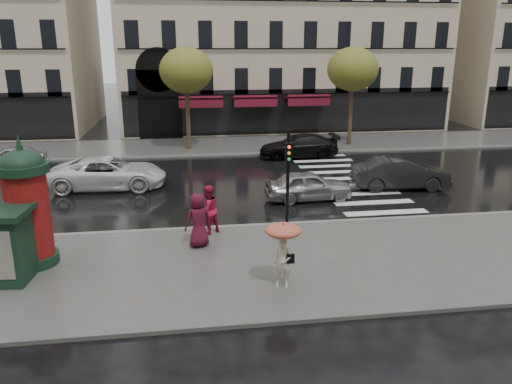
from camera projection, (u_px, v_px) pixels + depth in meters
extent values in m
plane|color=black|center=(259.00, 260.00, 16.32)|extent=(160.00, 160.00, 0.00)
cube|color=#474744|center=(261.00, 265.00, 15.83)|extent=(90.00, 7.00, 0.12)
cube|color=#474744|center=(218.00, 146.00, 34.33)|extent=(90.00, 6.00, 0.12)
cube|color=slate|center=(248.00, 226.00, 19.15)|extent=(90.00, 0.25, 0.14)
cube|color=slate|center=(222.00, 155.00, 31.48)|extent=(90.00, 0.25, 0.14)
cube|color=silver|center=(345.00, 178.00, 26.25)|extent=(3.60, 11.75, 0.01)
cube|color=#B7A88C|center=(277.00, 5.00, 42.76)|extent=(26.00, 14.00, 20.00)
cylinder|color=#38281C|center=(188.00, 111.00, 32.39)|extent=(0.28, 0.28, 5.20)
ellipsoid|color=#4D621F|center=(186.00, 70.00, 31.65)|extent=(3.40, 3.40, 2.89)
cylinder|color=#38281C|center=(351.00, 108.00, 33.89)|extent=(0.28, 0.28, 5.20)
ellipsoid|color=#4D621F|center=(353.00, 69.00, 33.15)|extent=(3.40, 3.40, 2.89)
imported|color=beige|center=(283.00, 263.00, 14.09)|extent=(0.60, 0.47, 1.46)
cylinder|color=black|center=(283.00, 247.00, 13.96)|extent=(0.02, 0.02, 0.93)
ellipsoid|color=red|center=(283.00, 231.00, 13.82)|extent=(1.02, 1.02, 0.36)
cone|color=black|center=(283.00, 224.00, 13.76)|extent=(0.04, 0.04, 0.08)
cube|color=black|center=(291.00, 259.00, 14.03)|extent=(0.21, 0.10, 0.27)
imported|color=#BB1740|center=(208.00, 210.00, 18.10)|extent=(1.11, 1.05, 1.81)
imported|color=#501023|center=(198.00, 220.00, 16.90)|extent=(1.08, 0.91, 1.89)
cylinder|color=black|center=(35.00, 259.00, 15.75)|extent=(1.50, 1.50, 0.32)
cylinder|color=maroon|center=(28.00, 214.00, 15.33)|extent=(1.29, 1.29, 2.68)
cylinder|color=black|center=(22.00, 168.00, 14.92)|extent=(1.54, 1.54, 0.27)
ellipsoid|color=black|center=(22.00, 165.00, 14.89)|extent=(1.33, 1.33, 0.93)
cone|color=black|center=(18.00, 142.00, 14.69)|extent=(0.21, 0.21, 0.48)
cylinder|color=black|center=(288.00, 184.00, 17.62)|extent=(0.12, 0.12, 3.87)
cube|color=black|center=(289.00, 153.00, 17.08)|extent=(0.26, 0.20, 0.68)
cube|color=black|center=(0.00, 249.00, 14.39)|extent=(1.66, 1.40, 2.01)
imported|color=#ABABB0|center=(309.00, 185.00, 22.49)|extent=(4.00, 1.79, 1.34)
imported|color=black|center=(401.00, 173.00, 24.22)|extent=(4.75, 1.98, 1.53)
imported|color=white|center=(109.00, 173.00, 24.26)|extent=(5.60, 2.74, 1.53)
imported|color=black|center=(299.00, 146.00, 31.00)|extent=(4.92, 2.08, 1.42)
imported|color=silver|center=(11.00, 157.00, 28.08)|extent=(3.99, 1.89, 1.32)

